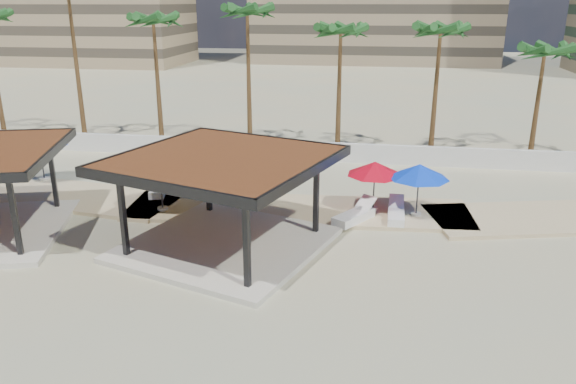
% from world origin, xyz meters
% --- Properties ---
extents(ground, '(200.00, 200.00, 0.00)m').
position_xyz_m(ground, '(0.00, 0.00, 0.00)').
color(ground, tan).
rests_on(ground, ground).
extents(promenade, '(44.45, 7.97, 0.24)m').
position_xyz_m(promenade, '(2.00, 7.67, 0.06)').
color(promenade, '#C6B284').
rests_on(promenade, ground).
extents(boundary_wall, '(56.00, 0.30, 1.20)m').
position_xyz_m(boundary_wall, '(0.00, 16.00, 0.60)').
color(boundary_wall, silver).
rests_on(boundary_wall, ground).
extents(pavilion_central, '(9.55, 9.55, 3.83)m').
position_xyz_m(pavilion_central, '(-0.27, 2.58, 2.29)').
color(pavilion_central, beige).
rests_on(pavilion_central, ground).
extents(umbrella_b, '(3.77, 3.77, 2.55)m').
position_xyz_m(umbrella_b, '(-4.19, 5.80, 2.37)').
color(umbrella_b, beige).
rests_on(umbrella_b, promenade).
extents(umbrella_c, '(3.44, 3.44, 2.32)m').
position_xyz_m(umbrella_c, '(5.52, 7.45, 2.17)').
color(umbrella_c, beige).
rests_on(umbrella_c, promenade).
extents(umbrella_d, '(3.11, 3.11, 2.42)m').
position_xyz_m(umbrella_d, '(7.48, 6.98, 2.26)').
color(umbrella_d, beige).
rests_on(umbrella_d, promenade).
extents(umbrella_f, '(3.69, 3.69, 2.62)m').
position_xyz_m(umbrella_f, '(-12.30, 9.20, 2.43)').
color(umbrella_f, beige).
rests_on(umbrella_f, promenade).
extents(lounger_a, '(1.17, 2.28, 0.82)m').
position_xyz_m(lounger_a, '(-5.28, 8.10, 0.38)').
color(lounger_a, white).
rests_on(lounger_a, promenade).
extents(lounger_b, '(1.95, 2.38, 0.89)m').
position_xyz_m(lounger_b, '(4.73, 5.84, 0.40)').
color(lounger_b, white).
rests_on(lounger_b, promenade).
extents(lounger_c, '(0.75, 2.19, 0.82)m').
position_xyz_m(lounger_c, '(6.56, 6.39, 0.38)').
color(lounger_c, white).
rests_on(lounger_c, promenade).
extents(palm_c, '(3.00, 3.00, 9.14)m').
position_xyz_m(palm_c, '(-9.00, 18.10, 7.98)').
color(palm_c, brown).
rests_on(palm_c, ground).
extents(palm_d, '(3.00, 3.00, 9.68)m').
position_xyz_m(palm_d, '(-3.00, 18.90, 8.49)').
color(palm_d, brown).
rests_on(palm_d, ground).
extents(palm_e, '(3.00, 3.00, 8.55)m').
position_xyz_m(palm_e, '(3.00, 18.40, 7.43)').
color(palm_e, brown).
rests_on(palm_e, ground).
extents(palm_f, '(3.00, 3.00, 8.62)m').
position_xyz_m(palm_f, '(9.00, 18.60, 7.49)').
color(palm_f, brown).
rests_on(palm_f, ground).
extents(palm_g, '(3.00, 3.00, 7.52)m').
position_xyz_m(palm_g, '(15.00, 18.20, 6.46)').
color(palm_g, brown).
rests_on(palm_g, ground).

